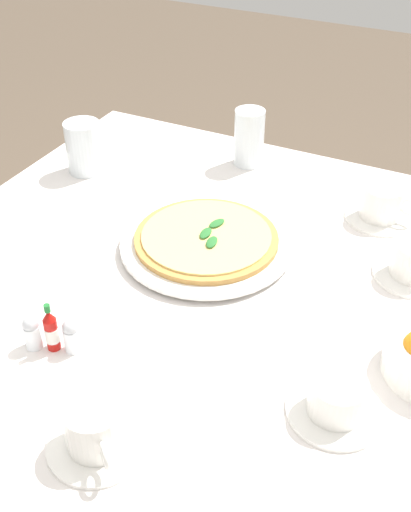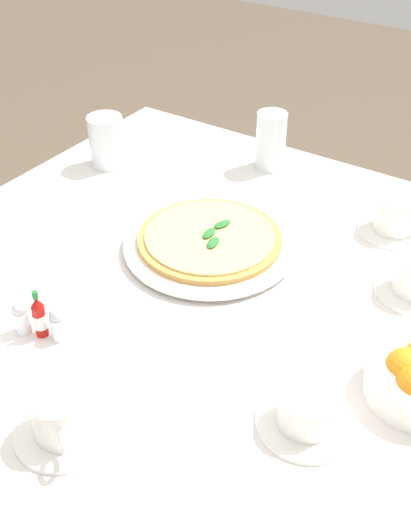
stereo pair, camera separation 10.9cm
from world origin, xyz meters
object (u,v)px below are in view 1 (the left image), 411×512
water_glass_far_left (84,150)px  pepper_shaker (33,333)px  water_glass_far_right (249,141)px  coffee_cup_back_corner (337,399)px  pizza (206,238)px  pizza_plate (206,244)px  hot_sauce_bottle (51,331)px  salt_shaker (72,337)px  coffee_cup_near_left (382,205)px  coffee_cup_left_edge (96,429)px

water_glass_far_left → pepper_shaker: water_glass_far_left is taller
water_glass_far_right → pepper_shaker: (-0.06, -0.66, -0.03)m
coffee_cup_back_corner → pizza: bearing=141.0°
pizza_plate → water_glass_far_left: (-0.36, 0.15, 0.04)m
water_glass_far_right → hot_sauce_bottle: size_ratio=1.49×
pizza → water_glass_far_left: 0.39m
pizza → water_glass_far_left: bearing=158.1°
pizza_plate → coffee_cup_back_corner: (0.32, -0.26, 0.01)m
water_glass_far_right → salt_shaker: (-0.00, -0.64, -0.03)m
water_glass_far_right → pepper_shaker: 0.67m
coffee_cup_near_left → coffee_cup_left_edge: same height
salt_shaker → pepper_shaker: (-0.06, -0.02, 0.00)m
coffee_cup_near_left → salt_shaker: bearing=-119.9°
pizza_plate → water_glass_far_right: water_glass_far_right is taller
pizza_plate → pepper_shaker: bearing=-109.5°
pizza → coffee_cup_near_left: coffee_cup_near_left is taller
pizza_plate → pizza: 0.01m
pizza → hot_sauce_bottle: bearing=-105.6°
coffee_cup_near_left → salt_shaker: 0.64m
coffee_cup_left_edge → coffee_cup_near_left: bearing=74.5°
pizza → coffee_cup_back_corner: coffee_cup_back_corner is taller
coffee_cup_near_left → water_glass_far_right: 0.33m
water_glass_far_left → pepper_shaker: bearing=-63.2°
salt_shaker → pepper_shaker: bearing=-160.3°
coffee_cup_back_corner → hot_sauce_bottle: 0.41m
hot_sauce_bottle → salt_shaker: 0.03m
coffee_cup_back_corner → water_glass_far_right: bearing=122.8°
water_glass_far_left → coffee_cup_back_corner: bearing=-30.6°
salt_shaker → pepper_shaker: same height
pizza → water_glass_far_left: size_ratio=2.31×
coffee_cup_left_edge → salt_shaker: 0.18m
coffee_cup_back_corner → salt_shaker: size_ratio=2.31×
pepper_shaker → coffee_cup_back_corner: bearing=10.1°
coffee_cup_near_left → salt_shaker: coffee_cup_near_left is taller
pizza_plate → pizza: pizza is taller
water_glass_far_right → pepper_shaker: bearing=-94.9°
water_glass_far_left → hot_sauce_bottle: water_glass_far_left is taller
pizza → hot_sauce_bottle: hot_sauce_bottle is taller
coffee_cup_left_edge → water_glass_far_right: (-0.13, 0.77, 0.02)m
pizza_plate → hot_sauce_bottle: bearing=-105.6°
pizza → coffee_cup_near_left: size_ratio=1.94×
coffee_cup_left_edge → pepper_shaker: size_ratio=2.31×
coffee_cup_near_left → coffee_cup_left_edge: 0.70m
pizza_plate → hot_sauce_bottle: (-0.09, -0.32, 0.02)m
pizza_plate → coffee_cup_left_edge: 0.45m
pizza → pepper_shaker: pepper_shaker is taller
pepper_shaker → pizza: bearing=70.4°
coffee_cup_left_edge → salt_shaker: size_ratio=2.31×
coffee_cup_back_corner → coffee_cup_left_edge: coffee_cup_left_edge is taller
coffee_cup_near_left → pizza_plate: bearing=-137.0°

